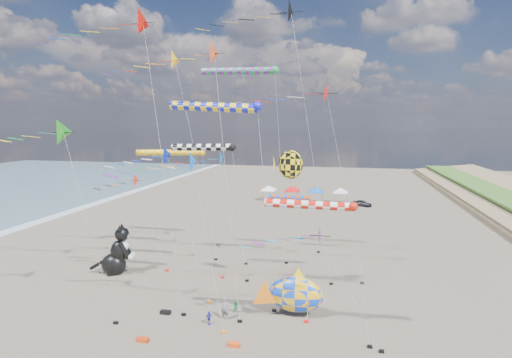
{
  "coord_description": "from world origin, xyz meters",
  "views": [
    {
      "loc": [
        9.4,
        -22.43,
        16.2
      ],
      "look_at": [
        1.81,
        12.0,
        11.33
      ],
      "focal_mm": 28.0,
      "sensor_mm": 36.0,
      "label": 1
    }
  ],
  "objects_px": {
    "person_adult": "(225,309)",
    "child_blue": "(209,318)",
    "cat_inflatable": "(116,249)",
    "child_green": "(236,307)",
    "parked_car": "(362,203)",
    "fish_inflatable": "(295,294)"
  },
  "relations": [
    {
      "from": "child_blue",
      "to": "child_green",
      "type": "bearing_deg",
      "value": 8.68
    },
    {
      "from": "person_adult",
      "to": "child_blue",
      "type": "xyz_separation_m",
      "value": [
        -1.05,
        -1.11,
        -0.37
      ]
    },
    {
      "from": "child_green",
      "to": "child_blue",
      "type": "relative_size",
      "value": 0.95
    },
    {
      "from": "person_adult",
      "to": "child_green",
      "type": "bearing_deg",
      "value": 68.44
    },
    {
      "from": "parked_car",
      "to": "fish_inflatable",
      "type": "bearing_deg",
      "value": -167.29
    },
    {
      "from": "child_blue",
      "to": "parked_car",
      "type": "height_order",
      "value": "parked_car"
    },
    {
      "from": "cat_inflatable",
      "to": "parked_car",
      "type": "bearing_deg",
      "value": 40.47
    },
    {
      "from": "cat_inflatable",
      "to": "child_green",
      "type": "bearing_deg",
      "value": -38.34
    },
    {
      "from": "fish_inflatable",
      "to": "parked_car",
      "type": "relative_size",
      "value": 1.71
    },
    {
      "from": "fish_inflatable",
      "to": "child_green",
      "type": "xyz_separation_m",
      "value": [
        -5.04,
        -0.58,
        -1.38
      ]
    },
    {
      "from": "person_adult",
      "to": "parked_car",
      "type": "xyz_separation_m",
      "value": [
        13.18,
        50.3,
        -0.31
      ]
    },
    {
      "from": "person_adult",
      "to": "child_green",
      "type": "xyz_separation_m",
      "value": [
        0.57,
        1.33,
        -0.39
      ]
    },
    {
      "from": "person_adult",
      "to": "child_blue",
      "type": "bearing_deg",
      "value": -131.66
    },
    {
      "from": "parked_car",
      "to": "child_green",
      "type": "bearing_deg",
      "value": -172.84
    },
    {
      "from": "cat_inflatable",
      "to": "child_green",
      "type": "height_order",
      "value": "cat_inflatable"
    },
    {
      "from": "child_blue",
      "to": "parked_car",
      "type": "xyz_separation_m",
      "value": [
        14.23,
        51.41,
        0.06
      ]
    },
    {
      "from": "fish_inflatable",
      "to": "child_green",
      "type": "height_order",
      "value": "fish_inflatable"
    },
    {
      "from": "cat_inflatable",
      "to": "person_adult",
      "type": "height_order",
      "value": "cat_inflatable"
    },
    {
      "from": "cat_inflatable",
      "to": "person_adult",
      "type": "relative_size",
      "value": 2.96
    },
    {
      "from": "cat_inflatable",
      "to": "child_blue",
      "type": "distance_m",
      "value": 16.1
    },
    {
      "from": "child_green",
      "to": "parked_car",
      "type": "bearing_deg",
      "value": 77.46
    },
    {
      "from": "person_adult",
      "to": "child_blue",
      "type": "distance_m",
      "value": 1.57
    }
  ]
}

